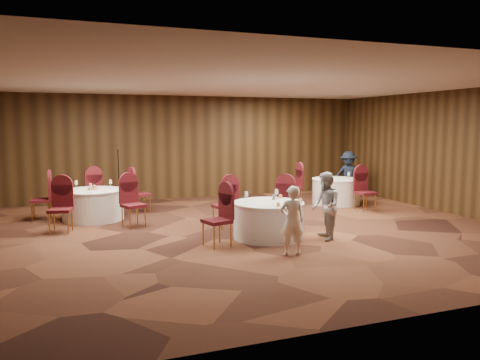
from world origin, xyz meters
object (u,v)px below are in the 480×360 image
object	(u,v)px
table_right	(336,191)
mic_stand	(119,190)
table_left	(93,205)
table_main	(268,220)
woman_a	(292,221)
woman_b	(325,206)
man_c	(348,175)

from	to	relation	value
table_right	mic_stand	size ratio (longest dim) A/B	0.88
table_left	table_main	bearing A→B (deg)	-43.82
table_main	table_left	bearing A→B (deg)	136.18
table_left	woman_a	size ratio (longest dim) A/B	1.18
woman_b	table_right	bearing A→B (deg)	159.41
mic_stand	woman_a	size ratio (longest dim) A/B	1.30
mic_stand	woman_b	bearing A→B (deg)	-57.09
table_left	woman_b	xyz separation A→B (m)	(4.29, -3.67, 0.31)
table_main	woman_a	distance (m)	1.34
mic_stand	woman_b	distance (m)	6.44
table_main	man_c	bearing A→B (deg)	41.36
woman_b	man_c	bearing A→B (deg)	156.33
woman_a	table_left	bearing A→B (deg)	-45.25
man_c	woman_a	bearing A→B (deg)	-85.89
woman_a	mic_stand	bearing A→B (deg)	-59.68
table_main	table_left	world-z (taller)	same
table_right	woman_a	world-z (taller)	woman_a
woman_a	table_right	bearing A→B (deg)	-120.09
woman_a	woman_b	distance (m)	1.38
table_left	woman_b	bearing A→B (deg)	-40.55
mic_stand	woman_a	bearing A→B (deg)	-69.11
table_main	man_c	world-z (taller)	man_c
table_right	table_main	bearing A→B (deg)	-138.60
woman_a	man_c	xyz separation A→B (m)	(4.58, 5.24, 0.12)
woman_a	man_c	distance (m)	6.96
mic_stand	man_c	distance (m)	7.01
woman_b	man_c	distance (m)	5.63
woman_a	woman_b	world-z (taller)	woman_b
table_right	woman_b	xyz separation A→B (m)	(-2.52, -3.64, 0.31)
table_right	mic_stand	bearing A→B (deg)	163.70
table_left	man_c	size ratio (longest dim) A/B	0.99
table_main	mic_stand	size ratio (longest dim) A/B	0.90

